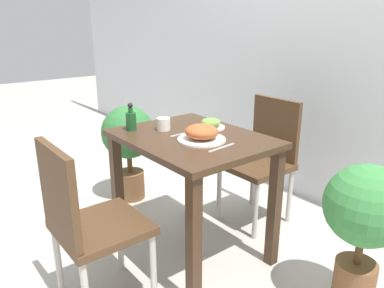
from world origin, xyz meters
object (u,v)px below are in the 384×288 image
(potted_plant_right, at_px, (364,218))
(chair_far, at_px, (264,154))
(drink_cup, at_px, (163,124))
(side_plate, at_px, (211,124))
(food_plate, at_px, (202,133))
(chair_near, at_px, (85,219))
(potted_plant_left, at_px, (128,140))
(sauce_bottle, at_px, (131,120))

(potted_plant_right, bearing_deg, chair_far, 159.69)
(chair_far, height_order, drink_cup, chair_far)
(chair_far, distance_m, side_plate, 0.58)
(drink_cup, bearing_deg, chair_far, 77.25)
(food_plate, height_order, potted_plant_right, food_plate)
(food_plate, distance_m, side_plate, 0.26)
(chair_near, relative_size, drink_cup, 10.79)
(potted_plant_left, bearing_deg, chair_far, 34.37)
(chair_near, distance_m, side_plate, 0.95)
(sauce_bottle, relative_size, potted_plant_left, 0.22)
(chair_near, height_order, sauce_bottle, sauce_bottle)
(food_plate, distance_m, potted_plant_left, 1.07)
(chair_near, xyz_separation_m, side_plate, (-0.12, 0.89, 0.30))
(potted_plant_left, xyz_separation_m, potted_plant_right, (1.82, 0.26, 0.01))
(side_plate, height_order, sauce_bottle, sauce_bottle)
(drink_cup, bearing_deg, potted_plant_right, 20.01)
(chair_near, xyz_separation_m, drink_cup, (-0.26, 0.64, 0.31))
(side_plate, bearing_deg, chair_far, 87.51)
(chair_far, relative_size, potted_plant_left, 1.14)
(drink_cup, height_order, sauce_bottle, sauce_bottle)
(chair_far, xyz_separation_m, side_plate, (-0.02, -0.49, 0.30))
(potted_plant_left, bearing_deg, chair_near, -38.54)
(chair_far, height_order, side_plate, chair_far)
(chair_near, xyz_separation_m, sauce_bottle, (-0.39, 0.49, 0.34))
(side_plate, height_order, drink_cup, drink_cup)
(sauce_bottle, distance_m, potted_plant_left, 0.74)
(chair_far, relative_size, side_plate, 5.07)
(drink_cup, height_order, potted_plant_left, drink_cup)
(potted_plant_right, bearing_deg, chair_near, -128.75)
(chair_near, height_order, drink_cup, chair_near)
(drink_cup, height_order, potted_plant_right, drink_cup)
(chair_near, bearing_deg, chair_far, -86.07)
(sauce_bottle, bearing_deg, side_plate, 56.28)
(drink_cup, relative_size, potted_plant_right, 0.11)
(side_plate, relative_size, potted_plant_right, 0.23)
(sauce_bottle, bearing_deg, food_plate, 24.85)
(side_plate, bearing_deg, drink_cup, -120.19)
(chair_near, distance_m, drink_cup, 0.76)
(drink_cup, bearing_deg, chair_near, -67.63)
(drink_cup, xyz_separation_m, potted_plant_left, (-0.72, 0.14, -0.31))
(chair_near, height_order, potted_plant_left, chair_near)
(chair_near, distance_m, sauce_bottle, 0.71)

